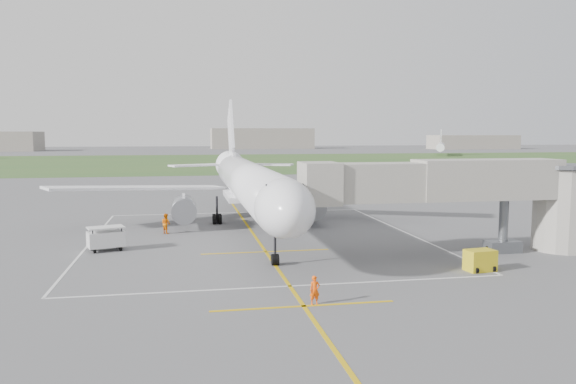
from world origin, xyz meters
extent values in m
plane|color=#535356|center=(0.00, 0.00, 0.00)|extent=(700.00, 700.00, 0.00)
cube|color=#325625|center=(0.00, 130.00, 0.01)|extent=(700.00, 120.00, 0.02)
cube|color=gold|center=(0.00, -5.00, 0.01)|extent=(0.25, 60.00, 0.01)
cube|color=gold|center=(0.00, -24.00, 0.01)|extent=(10.00, 0.25, 0.01)
cube|color=gold|center=(0.00, -10.00, 0.01)|extent=(10.00, 0.25, 0.01)
cube|color=silver|center=(0.00, 12.00, 0.01)|extent=(28.00, 0.20, 0.01)
cube|color=silver|center=(0.00, -20.00, 0.01)|extent=(28.00, 0.20, 0.01)
cube|color=silver|center=(-14.00, -4.00, 0.01)|extent=(0.20, 32.00, 0.01)
cube|color=silver|center=(14.00, -4.00, 0.01)|extent=(0.20, 32.00, 0.01)
cylinder|color=white|center=(0.00, 0.00, 4.50)|extent=(3.80, 36.00, 3.80)
ellipsoid|color=white|center=(0.00, -18.00, 4.50)|extent=(3.80, 7.22, 3.80)
cube|color=black|center=(0.00, -18.90, 5.55)|extent=(2.40, 1.60, 0.99)
cone|color=white|center=(0.00, 20.50, 4.90)|extent=(3.80, 6.00, 3.80)
cube|color=white|center=(10.50, 6.00, 3.65)|extent=(17.93, 11.24, 1.23)
cube|color=white|center=(-10.50, 6.00, 3.65)|extent=(17.93, 11.24, 1.23)
cube|color=white|center=(0.00, 3.00, 2.95)|extent=(4.20, 8.00, 0.50)
cube|color=white|center=(0.00, 21.20, 9.20)|extent=(0.30, 7.89, 8.65)
cube|color=white|center=(0.00, 19.00, 6.20)|extent=(0.35, 5.00, 1.20)
cube|color=white|center=(4.20, 20.20, 5.10)|extent=(7.85, 5.03, 0.20)
cube|color=white|center=(-4.20, 20.20, 5.10)|extent=(7.85, 5.03, 0.20)
cylinder|color=slate|center=(6.20, 2.50, 1.90)|extent=(2.30, 4.20, 2.30)
cube|color=white|center=(6.20, 2.20, 2.70)|extent=(0.25, 2.40, 1.20)
cylinder|color=slate|center=(-6.20, 2.50, 1.90)|extent=(2.30, 4.20, 2.30)
cube|color=white|center=(-6.20, 2.20, 2.70)|extent=(0.25, 2.40, 1.20)
cylinder|color=black|center=(0.00, -14.50, 1.30)|extent=(0.18, 0.18, 2.60)
cylinder|color=black|center=(-0.11, -14.50, 0.40)|extent=(0.28, 0.80, 0.80)
cylinder|color=black|center=(0.11, -14.50, 0.40)|extent=(0.28, 0.80, 0.80)
cylinder|color=black|center=(2.90, 4.50, 1.40)|extent=(0.22, 0.22, 2.80)
cylinder|color=black|center=(2.62, 4.15, 0.48)|extent=(0.32, 0.96, 0.96)
cylinder|color=black|center=(3.18, 4.15, 0.48)|extent=(0.32, 0.96, 0.96)
cylinder|color=black|center=(2.62, 4.85, 0.48)|extent=(0.32, 0.96, 0.96)
cylinder|color=black|center=(3.18, 4.85, 0.48)|extent=(0.32, 0.96, 0.96)
cylinder|color=black|center=(-2.90, 4.50, 1.40)|extent=(0.22, 0.22, 2.80)
cylinder|color=black|center=(-3.18, 4.15, 0.48)|extent=(0.32, 0.96, 0.96)
cylinder|color=black|center=(-2.62, 4.15, 0.48)|extent=(0.32, 0.96, 0.96)
cylinder|color=black|center=(-3.18, 4.85, 0.48)|extent=(0.32, 0.96, 0.96)
cylinder|color=black|center=(-2.62, 4.85, 0.48)|extent=(0.32, 0.96, 0.96)
cube|color=gray|center=(7.74, -13.50, 5.60)|extent=(11.09, 2.90, 2.80)
cube|color=gray|center=(16.46, -13.50, 5.70)|extent=(11.09, 3.10, 3.00)
cube|color=gray|center=(3.40, -13.50, 5.60)|extent=(2.60, 3.40, 3.00)
cylinder|color=#5A5D61|center=(18.00, -13.50, 2.10)|extent=(0.70, 0.70, 4.20)
cube|color=#5A5D61|center=(18.00, -13.50, 0.45)|extent=(2.60, 1.40, 0.90)
cylinder|color=gray|center=(23.00, -13.50, 3.20)|extent=(4.40, 4.40, 6.40)
cylinder|color=#5A5D61|center=(23.00, -13.50, 6.60)|extent=(5.00, 5.00, 0.30)
cylinder|color=black|center=(17.00, -13.50, 0.35)|extent=(0.70, 0.30, 0.70)
cylinder|color=black|center=(19.00, -13.50, 0.35)|extent=(0.70, 0.30, 0.70)
cube|color=gold|center=(13.22, -18.61, 0.71)|extent=(2.04, 1.46, 1.43)
cylinder|color=black|center=(12.63, -19.21, 0.21)|extent=(0.24, 0.44, 0.42)
cylinder|color=black|center=(13.95, -19.04, 0.21)|extent=(0.24, 0.44, 0.42)
cube|color=silver|center=(-12.25, -7.24, 0.92)|extent=(3.09, 2.39, 1.19)
cube|color=silver|center=(-12.25, -7.24, 1.85)|extent=(3.09, 2.39, 0.09)
cylinder|color=black|center=(-13.07, -8.19, 1.14)|extent=(0.09, 0.09, 1.41)
cylinder|color=black|center=(-11.01, -7.52, 1.14)|extent=(0.09, 0.09, 1.41)
cylinder|color=black|center=(-13.48, -6.95, 1.14)|extent=(0.09, 0.09, 1.41)
cylinder|color=black|center=(-11.42, -6.28, 1.14)|extent=(0.09, 0.09, 1.41)
cylinder|color=black|center=(-12.99, -8.11, 0.22)|extent=(0.32, 0.47, 0.43)
cylinder|color=black|center=(-11.13, -7.50, 0.22)|extent=(0.32, 0.47, 0.43)
cylinder|color=black|center=(-13.36, -6.97, 0.22)|extent=(0.32, 0.47, 0.43)
cylinder|color=black|center=(-11.50, -6.36, 0.22)|extent=(0.32, 0.47, 0.43)
imported|color=#FF5108|center=(0.64, -23.81, 0.79)|extent=(0.61, 0.43, 1.57)
imported|color=orange|center=(-7.85, -0.38, 0.93)|extent=(1.12, 1.14, 1.86)
cube|color=gray|center=(40.00, 280.00, 6.00)|extent=(60.00, 20.00, 12.00)
cube|color=gray|center=(160.00, 250.00, 4.00)|extent=(50.00, 18.00, 8.00)
cylinder|color=white|center=(99.88, 167.11, 3.50)|extent=(17.09, 30.09, 3.20)
cube|color=white|center=(99.88, 167.11, 8.00)|extent=(2.05, 3.72, 5.50)
camera|label=1|loc=(-6.15, -52.40, 9.18)|focal=35.00mm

